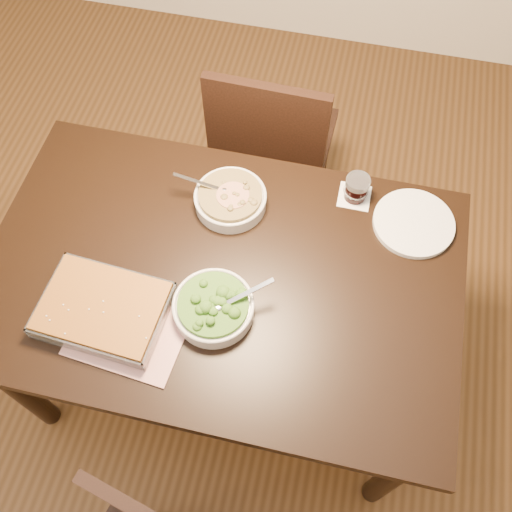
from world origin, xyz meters
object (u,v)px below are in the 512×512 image
at_px(table, 222,288).
at_px(broccoli_bowl, 214,307).
at_px(wine_tumbler, 357,188).
at_px(chair_far, 272,144).
at_px(baking_dish, 103,309).
at_px(stew_bowl, 230,199).
at_px(dinner_plate, 414,223).

bearing_deg(table, broccoli_bowl, -83.34).
bearing_deg(broccoli_bowl, wine_tumbler, 55.64).
height_order(table, chair_far, chair_far).
height_order(broccoli_bowl, wine_tumbler, same).
height_order(baking_dish, wine_tumbler, wine_tumbler).
height_order(stew_bowl, dinner_plate, stew_bowl).
distance_m(stew_bowl, broccoli_bowl, 0.37).
relative_size(table, broccoli_bowl, 5.92).
xyz_separation_m(table, chair_far, (0.01, 0.71, -0.14)).
bearing_deg(baking_dish, wine_tumbler, 45.38).
bearing_deg(stew_bowl, chair_far, 85.39).
bearing_deg(baking_dish, stew_bowl, 64.02).
bearing_deg(chair_far, table, 91.05).
relative_size(table, chair_far, 1.52).
bearing_deg(stew_bowl, baking_dish, -119.71).
relative_size(stew_bowl, wine_tumbler, 2.93).
distance_m(table, stew_bowl, 0.28).
xyz_separation_m(table, broccoli_bowl, (0.01, -0.12, 0.13)).
bearing_deg(dinner_plate, wine_tumbler, 161.32).
relative_size(broccoli_bowl, dinner_plate, 0.96).
bearing_deg(wine_tumbler, stew_bowl, -162.81).
bearing_deg(dinner_plate, baking_dish, -148.90).
bearing_deg(dinner_plate, table, -151.05).
xyz_separation_m(broccoli_bowl, dinner_plate, (0.52, 0.42, -0.02)).
distance_m(broccoli_bowl, dinner_plate, 0.67).
bearing_deg(dinner_plate, stew_bowl, -174.79).
height_order(stew_bowl, chair_far, chair_far).
distance_m(table, broccoli_bowl, 0.18).
bearing_deg(wine_tumbler, baking_dish, -138.35).
relative_size(wine_tumbler, dinner_plate, 0.34).
xyz_separation_m(baking_dish, dinner_plate, (0.81, 0.49, -0.02)).
bearing_deg(baking_dish, broccoli_bowl, 17.78).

